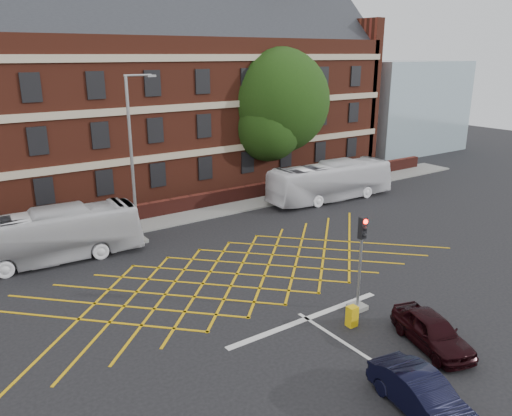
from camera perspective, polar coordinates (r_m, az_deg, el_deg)
ground at (r=24.27m, az=0.41°, el=-9.18°), size 120.00×120.00×0.00m
victorian_building at (r=41.86m, az=-17.31°, el=12.44°), size 51.00×12.17×20.40m
boundary_wall at (r=34.76m, az=-12.02°, el=-0.29°), size 56.00×0.50×1.10m
far_pavement at (r=34.03m, az=-11.30°, el=-1.49°), size 60.00×3.00×0.12m
glass_block at (r=60.83m, az=15.69°, el=11.16°), size 14.00×10.00×10.00m
box_junction_hatching at (r=25.77m, az=-2.18°, el=-7.53°), size 8.22×8.22×0.02m
stop_line at (r=21.83m, az=5.83°, el=-12.47°), size 8.00×0.30×0.02m
centre_line at (r=18.26m, az=20.01°, el=-20.18°), size 0.15×14.00×0.02m
bus_left at (r=28.91m, az=-23.27°, el=-3.10°), size 10.51×3.18×2.89m
bus_right at (r=38.56m, az=8.53°, el=3.04°), size 10.60×3.13×2.91m
car_navy at (r=17.34m, az=18.48°, el=-19.63°), size 1.99×4.08×1.29m
car_maroon at (r=20.76m, az=19.49°, el=-13.11°), size 2.56×4.10×1.30m
deciduous_tree at (r=43.32m, az=2.37°, el=11.36°), size 8.92×8.92×11.43m
traffic_light_near at (r=22.15m, az=11.76°, el=-7.21°), size 0.70×0.70×4.27m
street_lamp at (r=29.79m, az=-13.68°, el=2.38°), size 2.25×1.00×9.71m
utility_cabinet at (r=21.40m, az=10.91°, el=-12.05°), size 0.41×0.36×0.88m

